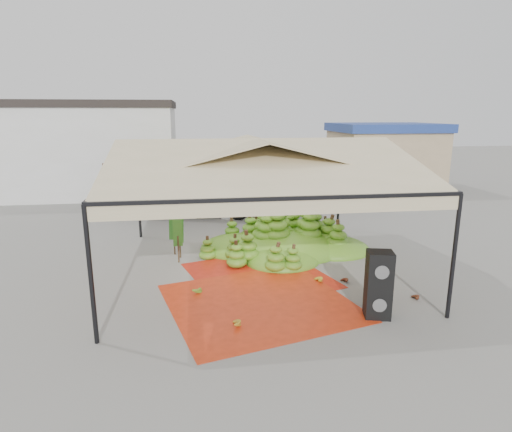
{
  "coord_description": "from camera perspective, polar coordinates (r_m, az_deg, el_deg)",
  "views": [
    {
      "loc": [
        -1.83,
        -12.56,
        4.74
      ],
      "look_at": [
        0.2,
        1.5,
        1.3
      ],
      "focal_mm": 30.0,
      "sensor_mm": 36.0,
      "label": 1
    }
  ],
  "objects": [
    {
      "name": "vendor",
      "position": [
        18.31,
        -0.65,
        1.45
      ],
      "size": [
        0.71,
        0.53,
        1.77
      ],
      "primitive_type": "imported",
      "rotation": [
        0.0,
        0.0,
        3.32
      ],
      "color": "gray",
      "rests_on": "ground"
    },
    {
      "name": "tarp_left",
      "position": [
        11.18,
        0.43,
        -11.44
      ],
      "size": [
        5.34,
        5.19,
        0.01
      ],
      "primitive_type": "cube",
      "rotation": [
        0.0,
        0.0,
        0.26
      ],
      "color": "red",
      "rests_on": "ground"
    },
    {
      "name": "banana_heap",
      "position": [
        15.04,
        4.4,
        -2.15
      ],
      "size": [
        7.68,
        7.06,
        1.33
      ],
      "primitive_type": "ellipsoid",
      "rotation": [
        0.0,
        0.0,
        0.38
      ],
      "color": "#55841B",
      "rests_on": "ground"
    },
    {
      "name": "banana_leaves",
      "position": [
        14.68,
        -10.4,
        -5.46
      ],
      "size": [
        0.96,
        1.36,
        3.7
      ],
      "primitive_type": null,
      "color": "#2D721E",
      "rests_on": "ground"
    },
    {
      "name": "truck_left",
      "position": [
        20.75,
        -7.87,
        4.76
      ],
      "size": [
        7.93,
        4.52,
        2.58
      ],
      "rotation": [
        0.0,
        0.0,
        -0.28
      ],
      "color": "#4D2A19",
      "rests_on": "ground"
    },
    {
      "name": "building_white",
      "position": [
        27.86,
        -25.52,
        8.14
      ],
      "size": [
        14.3,
        6.3,
        5.4
      ],
      "color": "silver",
      "rests_on": "ground"
    },
    {
      "name": "hand_yellow_b",
      "position": [
        10.03,
        -3.1,
        -13.94
      ],
      "size": [
        0.47,
        0.39,
        0.21
      ],
      "primitive_type": "ellipsoid",
      "rotation": [
        0.0,
        0.0,
        0.01
      ],
      "color": "#BA8925",
      "rests_on": "ground"
    },
    {
      "name": "canopy_tent",
      "position": [
        12.78,
        0.08,
        7.14
      ],
      "size": [
        8.1,
        8.1,
        4.0
      ],
      "color": "black",
      "rests_on": "ground"
    },
    {
      "name": "hand_red_a",
      "position": [
        12.62,
        11.51,
        -8.32
      ],
      "size": [
        0.46,
        0.41,
        0.18
      ],
      "primitive_type": "ellipsoid",
      "rotation": [
        0.0,
        0.0,
        0.26
      ],
      "color": "#622B16",
      "rests_on": "ground"
    },
    {
      "name": "speaker_stack",
      "position": [
        10.56,
        16.02,
        -8.79
      ],
      "size": [
        0.69,
        0.63,
        1.62
      ],
      "rotation": [
        0.0,
        0.0,
        -0.22
      ],
      "color": "black",
      "rests_on": "ground"
    },
    {
      "name": "hand_yellow_a",
      "position": [
        12.49,
        7.99,
        -8.28
      ],
      "size": [
        0.52,
        0.44,
        0.22
      ],
      "primitive_type": "ellipsoid",
      "rotation": [
        0.0,
        0.0,
        0.1
      ],
      "color": "gold",
      "rests_on": "ground"
    },
    {
      "name": "hand_red_b",
      "position": [
        12.04,
        20.21,
        -10.01
      ],
      "size": [
        0.43,
        0.36,
        0.18
      ],
      "primitive_type": "ellipsoid",
      "rotation": [
        0.0,
        0.0,
        -0.13
      ],
      "color": "#552A13",
      "rests_on": "ground"
    },
    {
      "name": "building_tan",
      "position": [
        28.29,
        16.69,
        7.64
      ],
      "size": [
        6.3,
        5.3,
        4.1
      ],
      "color": "tan",
      "rests_on": "ground"
    },
    {
      "name": "truck_right",
      "position": [
        23.61,
        11.72,
        5.45
      ],
      "size": [
        7.29,
        3.02,
        2.44
      ],
      "rotation": [
        0.0,
        0.0,
        -0.09
      ],
      "color": "#4B3719",
      "rests_on": "ground"
    },
    {
      "name": "ground",
      "position": [
        13.55,
        0.07,
        -6.86
      ],
      "size": [
        90.0,
        90.0,
        0.0
      ],
      "primitive_type": "plane",
      "color": "slate",
      "rests_on": "ground"
    },
    {
      "name": "hand_green",
      "position": [
        11.86,
        -8.12,
        -9.54
      ],
      "size": [
        0.6,
        0.57,
        0.21
      ],
      "primitive_type": "ellipsoid",
      "rotation": [
        0.0,
        0.0,
        -0.56
      ],
      "color": "#3A7718",
      "rests_on": "ground"
    },
    {
      "name": "hanging_bunches",
      "position": [
        13.88,
        5.63,
        4.76
      ],
      "size": [
        1.74,
        0.24,
        0.2
      ],
      "color": "#457D1A",
      "rests_on": "ground"
    },
    {
      "name": "tarp_right",
      "position": [
        12.92,
        0.34,
        -7.88
      ],
      "size": [
        4.67,
        4.79,
        0.01
      ],
      "primitive_type": "cube",
      "rotation": [
        0.0,
        0.0,
        0.3
      ],
      "color": "red",
      "rests_on": "ground"
    }
  ]
}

